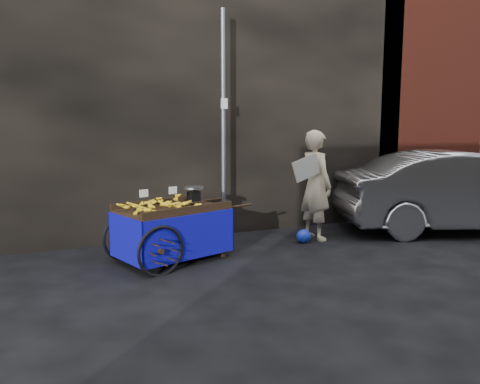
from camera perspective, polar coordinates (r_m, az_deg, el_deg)
name	(u,v)px	position (r m, az deg, el deg)	size (l,w,h in m)	color
ground	(237,258)	(7.26, -0.43, -8.09)	(80.00, 80.00, 0.00)	black
building_wall	(204,101)	(9.55, -4.42, 10.95)	(13.50, 2.00, 5.00)	black
street_pole	(223,126)	(8.29, -2.04, 7.99)	(0.12, 0.10, 4.00)	slate
banana_cart	(169,214)	(7.06, -8.60, -2.66)	(2.32, 1.55, 1.16)	black
vendor	(315,185)	(8.39, 9.17, 0.82)	(0.89, 0.78, 1.95)	beige
plastic_bag	(304,236)	(8.22, 7.76, -5.36)	(0.27, 0.21, 0.24)	#1A30C6
parked_car	(463,192)	(9.89, 25.56, 0.03)	(1.63, 4.67, 1.54)	#B1B4B9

